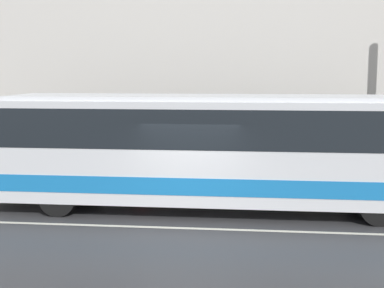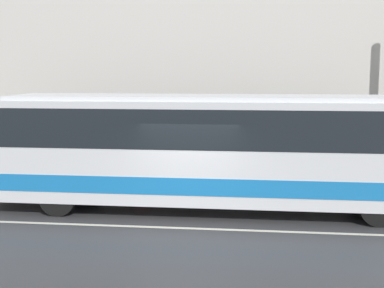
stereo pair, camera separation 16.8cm
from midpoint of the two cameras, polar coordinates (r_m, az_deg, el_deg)
ground_plane at (r=13.21m, az=-0.93°, el=-8.98°), size 60.00×60.00×0.00m
sidewalk at (r=18.49m, az=1.19°, el=-3.90°), size 60.00×2.99×0.14m
building_facade at (r=19.82m, az=1.66°, el=12.73°), size 60.00×0.35×11.46m
lane_stripe at (r=13.20m, az=-0.93°, el=-8.96°), size 54.00×0.14×0.01m
transit_bus at (r=14.60m, az=0.76°, el=-0.20°), size 12.25×2.52×3.16m
pedestrian_waiting at (r=19.50m, az=-5.82°, el=-0.80°), size 0.36×0.36×1.68m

